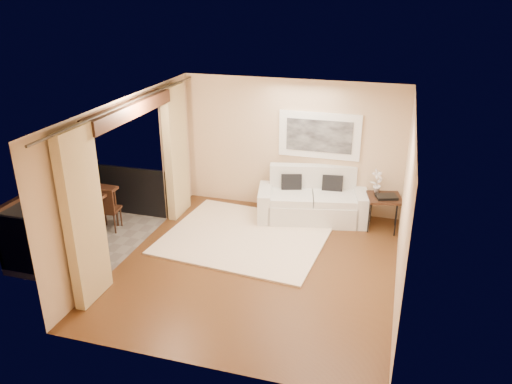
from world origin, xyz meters
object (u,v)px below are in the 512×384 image
at_px(balcony_chair_near, 71,237).
at_px(ice_bucket, 89,183).
at_px(balcony_chair_far, 106,207).
at_px(side_table, 384,199).
at_px(bistro_table, 92,194).
at_px(orchid, 377,181).
at_px(sofa, 312,201).

relative_size(balcony_chair_near, ice_bucket, 4.82).
bearing_deg(balcony_chair_far, balcony_chair_near, 87.99).
distance_m(side_table, bistro_table, 5.49).
relative_size(orchid, balcony_chair_far, 0.51).
height_order(orchid, balcony_chair_far, orchid).
bearing_deg(bistro_table, balcony_chair_far, 7.70).
height_order(sofa, bistro_table, sofa).
xyz_separation_m(balcony_chair_far, balcony_chair_near, (0.16, -1.32, 0.04)).
height_order(bistro_table, balcony_chair_far, balcony_chair_far).
bearing_deg(side_table, bistro_table, -162.87).
xyz_separation_m(sofa, balcony_chair_far, (-3.61, -1.68, 0.15)).
height_order(sofa, balcony_chair_far, sofa).
bearing_deg(bistro_table, side_table, 17.13).
bearing_deg(orchid, balcony_chair_near, -146.56).
height_order(balcony_chair_near, ice_bucket, ice_bucket).
xyz_separation_m(bistro_table, balcony_chair_far, (0.24, 0.03, -0.23)).
height_order(orchid, ice_bucket, orchid).
xyz_separation_m(bistro_table, balcony_chair_near, (0.41, -1.29, -0.19)).
relative_size(side_table, balcony_chair_far, 0.82).
bearing_deg(sofa, orchid, -8.04).
bearing_deg(ice_bucket, orchid, 18.17).
relative_size(sofa, balcony_chair_far, 2.55).
xyz_separation_m(orchid, balcony_chair_near, (-4.67, -3.08, -0.34)).
distance_m(orchid, ice_bucket, 5.46).
distance_m(sofa, orchid, 1.33).
bearing_deg(sofa, side_table, -15.92).
distance_m(sofa, balcony_chair_near, 4.58).
bearing_deg(side_table, sofa, 176.08).
distance_m(bistro_table, balcony_chair_near, 1.36).
bearing_deg(balcony_chair_far, side_table, -171.41).
bearing_deg(balcony_chair_far, bistro_table, -1.28).
bearing_deg(side_table, balcony_chair_far, -162.43).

